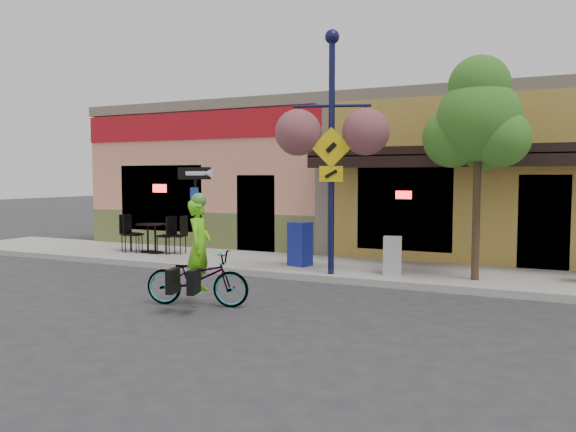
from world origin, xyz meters
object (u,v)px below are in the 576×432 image
at_px(one_way_sign, 196,216).
at_px(newspaper_box_grey, 392,256).
at_px(cyclist_rider, 200,260).
at_px(lamp_post, 332,153).
at_px(street_tree, 477,167).
at_px(newspaper_box_blue, 300,244).
at_px(bicycle, 197,278).
at_px(building, 397,177).

bearing_deg(one_way_sign, newspaper_box_grey, 1.46).
distance_m(cyclist_rider, lamp_post, 3.94).
relative_size(one_way_sign, street_tree, 0.51).
xyz_separation_m(cyclist_rider, newspaper_box_blue, (0.18, 3.96, -0.14)).
bearing_deg(street_tree, bicycle, -138.04).
relative_size(bicycle, street_tree, 0.40).
bearing_deg(lamp_post, bicycle, -129.76).
distance_m(one_way_sign, newspaper_box_blue, 2.62).
xyz_separation_m(bicycle, newspaper_box_grey, (2.52, 3.67, 0.07)).
relative_size(building, street_tree, 3.98).
height_order(bicycle, street_tree, street_tree).
xyz_separation_m(one_way_sign, street_tree, (6.40, 0.58, 1.12)).
relative_size(lamp_post, one_way_sign, 2.24).
bearing_deg(cyclist_rider, street_tree, -61.46).
distance_m(newspaper_box_blue, newspaper_box_grey, 2.31).
height_order(lamp_post, newspaper_box_blue, lamp_post).
bearing_deg(newspaper_box_grey, lamp_post, -170.84).
height_order(bicycle, newspaper_box_blue, newspaper_box_blue).
bearing_deg(bicycle, newspaper_box_grey, -48.24).
distance_m(bicycle, lamp_post, 4.13).
height_order(one_way_sign, newspaper_box_grey, one_way_sign).
xyz_separation_m(newspaper_box_grey, street_tree, (1.69, 0.11, 1.88)).
distance_m(one_way_sign, street_tree, 6.52).
bearing_deg(building, newspaper_box_blue, -97.87).
distance_m(building, lamp_post, 6.74).
bearing_deg(cyclist_rider, lamp_post, -35.03).
xyz_separation_m(newspaper_box_blue, street_tree, (3.98, -0.17, 1.77)).
bearing_deg(newspaper_box_blue, cyclist_rider, -76.36).
bearing_deg(street_tree, one_way_sign, -174.81).
distance_m(bicycle, newspaper_box_grey, 4.45).
relative_size(cyclist_rider, street_tree, 0.35).
distance_m(newspaper_box_blue, street_tree, 4.36).
distance_m(lamp_post, street_tree, 2.99).
relative_size(newspaper_box_grey, street_tree, 0.18).
xyz_separation_m(one_way_sign, newspaper_box_grey, (4.71, 0.47, -0.75)).
relative_size(bicycle, lamp_post, 0.36).
relative_size(cyclist_rider, newspaper_box_blue, 1.56).
bearing_deg(street_tree, cyclist_rider, -137.70).
bearing_deg(one_way_sign, bicycle, -59.86).
height_order(lamp_post, newspaper_box_grey, lamp_post).
bearing_deg(cyclist_rider, newspaper_box_grey, -47.70).
bearing_deg(bicycle, newspaper_box_blue, -17.07).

